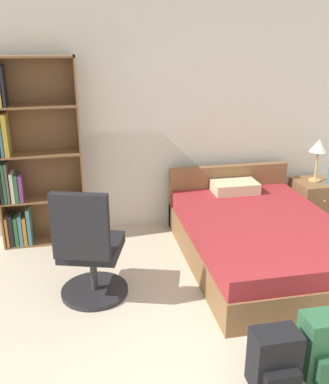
{
  "coord_description": "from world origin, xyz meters",
  "views": [
    {
      "loc": [
        -1.17,
        -1.42,
        2.12
      ],
      "look_at": [
        -0.49,
        1.98,
        0.85
      ],
      "focal_mm": 40.0,
      "sensor_mm": 36.0,
      "label": 1
    }
  ],
  "objects_px": {
    "nightstand": "(312,202)",
    "bed": "(258,238)",
    "table_lamp": "(319,148)",
    "office_chair": "(89,253)",
    "backpack_black": "(275,361)",
    "backpack_green": "(325,346)",
    "bookshelf": "(27,158)"
  },
  "relations": [
    {
      "from": "nightstand",
      "to": "bed",
      "type": "bearing_deg",
      "value": -143.31
    },
    {
      "from": "nightstand",
      "to": "table_lamp",
      "type": "bearing_deg",
      "value": 68.33
    },
    {
      "from": "bed",
      "to": "office_chair",
      "type": "distance_m",
      "value": 1.71
    },
    {
      "from": "backpack_black",
      "to": "table_lamp",
      "type": "bearing_deg",
      "value": 56.29
    },
    {
      "from": "office_chair",
      "to": "backpack_black",
      "type": "bearing_deg",
      "value": -47.65
    },
    {
      "from": "backpack_green",
      "to": "bookshelf",
      "type": "bearing_deg",
      "value": 130.55
    },
    {
      "from": "bed",
      "to": "nightstand",
      "type": "height_order",
      "value": "bed"
    },
    {
      "from": "nightstand",
      "to": "table_lamp",
      "type": "xyz_separation_m",
      "value": [
        0.01,
        0.03,
        0.65
      ]
    },
    {
      "from": "bookshelf",
      "to": "backpack_green",
      "type": "height_order",
      "value": "bookshelf"
    },
    {
      "from": "bookshelf",
      "to": "table_lamp",
      "type": "distance_m",
      "value": 3.23
    },
    {
      "from": "bookshelf",
      "to": "bed",
      "type": "height_order",
      "value": "bookshelf"
    },
    {
      "from": "table_lamp",
      "to": "backpack_black",
      "type": "height_order",
      "value": "table_lamp"
    },
    {
      "from": "bed",
      "to": "table_lamp",
      "type": "relative_size",
      "value": 4.11
    },
    {
      "from": "table_lamp",
      "to": "office_chair",
      "type": "bearing_deg",
      "value": -156.74
    },
    {
      "from": "bookshelf",
      "to": "nightstand",
      "type": "distance_m",
      "value": 3.29
    },
    {
      "from": "table_lamp",
      "to": "backpack_green",
      "type": "xyz_separation_m",
      "value": [
        -1.19,
        -2.31,
        -0.7
      ]
    },
    {
      "from": "bed",
      "to": "backpack_black",
      "type": "xyz_separation_m",
      "value": [
        -0.55,
        -1.58,
        -0.05
      ]
    },
    {
      "from": "bed",
      "to": "backpack_black",
      "type": "relative_size",
      "value": 5.08
    },
    {
      "from": "bookshelf",
      "to": "bed",
      "type": "relative_size",
      "value": 0.95
    },
    {
      "from": "bookshelf",
      "to": "office_chair",
      "type": "height_order",
      "value": "bookshelf"
    },
    {
      "from": "bookshelf",
      "to": "table_lamp",
      "type": "xyz_separation_m",
      "value": [
        3.23,
        -0.07,
        -0.03
      ]
    },
    {
      "from": "office_chair",
      "to": "table_lamp",
      "type": "relative_size",
      "value": 2.07
    },
    {
      "from": "table_lamp",
      "to": "backpack_green",
      "type": "relative_size",
      "value": 1.14
    },
    {
      "from": "backpack_green",
      "to": "office_chair",
      "type": "bearing_deg",
      "value": 141.88
    },
    {
      "from": "bookshelf",
      "to": "office_chair",
      "type": "xyz_separation_m",
      "value": [
        0.56,
        -1.22,
        -0.5
      ]
    },
    {
      "from": "office_chair",
      "to": "backpack_green",
      "type": "bearing_deg",
      "value": -38.12
    },
    {
      "from": "nightstand",
      "to": "office_chair",
      "type": "bearing_deg",
      "value": -157.18
    },
    {
      "from": "bed",
      "to": "office_chair",
      "type": "relative_size",
      "value": 1.98
    },
    {
      "from": "bookshelf",
      "to": "backpack_green",
      "type": "bearing_deg",
      "value": -49.45
    },
    {
      "from": "bookshelf",
      "to": "nightstand",
      "type": "bearing_deg",
      "value": -1.78
    },
    {
      "from": "backpack_green",
      "to": "table_lamp",
      "type": "bearing_deg",
      "value": 62.61
    },
    {
      "from": "backpack_green",
      "to": "nightstand",
      "type": "bearing_deg",
      "value": 62.54
    }
  ]
}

